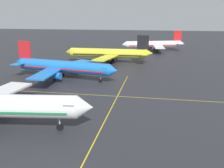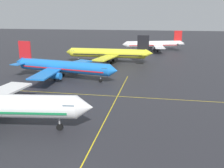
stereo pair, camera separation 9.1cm
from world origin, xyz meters
name	(u,v)px [view 1 (the left image)]	position (x,y,z in m)	size (l,w,h in m)	color
airliner_second_row	(62,67)	(-19.92, 48.04, 3.88)	(36.42, 31.01, 11.36)	blue
airliner_third_row	(109,53)	(-10.83, 77.53, 3.96)	(37.15, 32.19, 11.60)	yellow
airliner_far_left_stand	(154,44)	(7.09, 115.83, 3.75)	(34.56, 29.53, 10.99)	white
taxiway_markings	(102,126)	(0.00, 15.71, 0.00)	(118.04, 77.94, 0.01)	yellow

